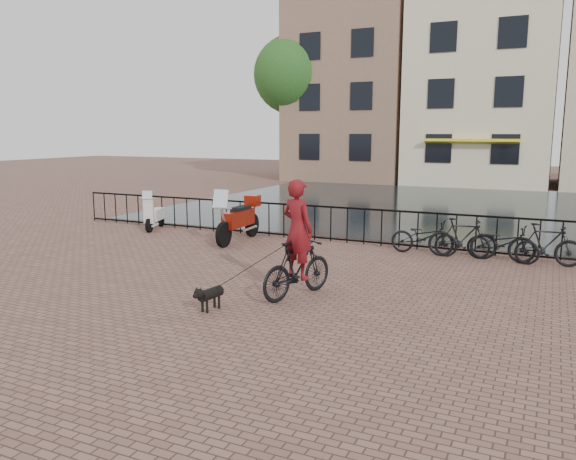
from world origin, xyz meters
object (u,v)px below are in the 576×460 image
at_px(dog, 211,297).
at_px(motorcycle, 238,214).
at_px(scooter, 155,209).
at_px(cyclist, 298,245).

bearing_deg(dog, motorcycle, 123.75).
distance_m(motorcycle, scooter, 3.55).
bearing_deg(dog, scooter, 142.58).
height_order(dog, motorcycle, motorcycle).
relative_size(cyclist, motorcycle, 1.15).
bearing_deg(scooter, motorcycle, -29.96).
xyz_separation_m(cyclist, dog, (-1.05, -1.42, -0.76)).
distance_m(dog, scooter, 8.90).
bearing_deg(motorcycle, scooter, 167.39).
bearing_deg(motorcycle, dog, -66.60).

